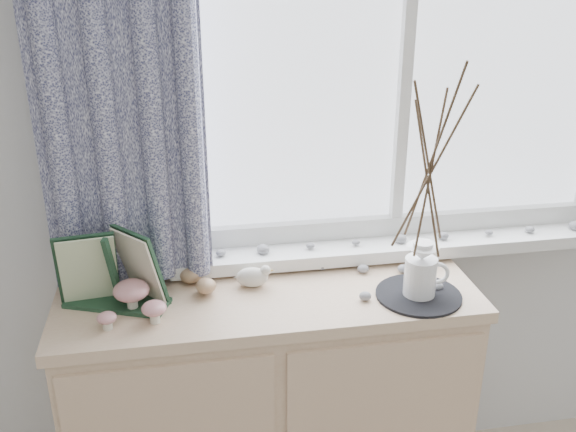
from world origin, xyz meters
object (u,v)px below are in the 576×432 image
(toadstool_cluster, at_px, (134,298))
(twig_pitcher, at_px, (430,165))
(botanical_book, at_px, (113,273))
(sideboard, at_px, (270,410))

(toadstool_cluster, distance_m, twig_pitcher, 0.85)
(botanical_book, xyz_separation_m, twig_pitcher, (0.84, -0.07, 0.28))
(toadstool_cluster, xyz_separation_m, twig_pitcher, (0.78, -0.03, 0.34))
(sideboard, xyz_separation_m, botanical_book, (-0.42, -0.03, 0.54))
(botanical_book, distance_m, toadstool_cluster, 0.09)
(sideboard, bearing_deg, twig_pitcher, -13.54)
(sideboard, xyz_separation_m, toadstool_cluster, (-0.37, -0.07, 0.48))
(toadstool_cluster, bearing_deg, twig_pitcher, -2.45)
(sideboard, distance_m, toadstool_cluster, 0.61)
(botanical_book, bearing_deg, twig_pitcher, 16.61)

